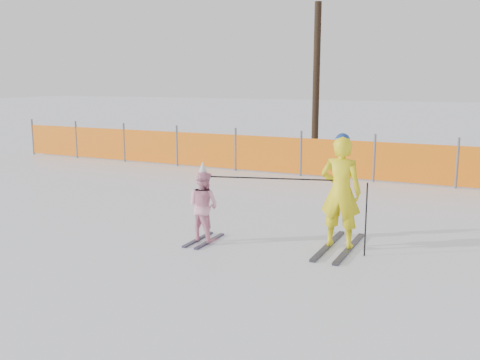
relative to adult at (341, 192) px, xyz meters
name	(u,v)px	position (x,y,z in m)	size (l,w,h in m)	color
ground	(227,247)	(-1.64, -0.70, -0.91)	(120.00, 120.00, 0.00)	white
adult	(341,192)	(0.00, 0.00, 0.00)	(0.65, 1.67, 1.83)	black
child	(203,205)	(-2.11, -0.60, -0.30)	(0.63, 0.92, 1.33)	black
ski_poles	(304,193)	(-0.50, -0.26, -0.01)	(2.46, 0.56, 1.13)	black
safety_fence	(230,151)	(-4.85, 5.86, -0.35)	(15.85, 0.06, 1.25)	#595960
tree_trunks	(477,76)	(1.48, 9.70, 1.81)	(7.79, 2.50, 6.02)	#2F2115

